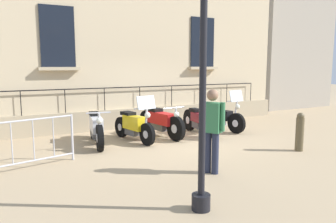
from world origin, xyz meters
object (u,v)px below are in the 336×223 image
Objects in this scene: motorcycle_red at (161,122)px; motorcycle_maroon at (199,121)px; motorcycle_white at (96,128)px; motorcycle_yellow at (134,126)px; motorcycle_black at (220,117)px; pedestrian_standing at (212,126)px; bollard at (300,132)px; crowd_barrier at (23,143)px.

motorcycle_red is 1.21m from motorcycle_maroon.
motorcycle_yellow is (0.14, 1.05, 0.01)m from motorcycle_white.
motorcycle_black is at bearing 104.79° from motorcycle_maroon.
motorcycle_red is 3.59m from pedestrian_standing.
bollard is (2.84, 1.14, 0.07)m from motorcycle_maroon.
crowd_barrier reaches higher than motorcycle_maroon.
motorcycle_black is at bearing 103.65° from crowd_barrier.
motorcycle_red is at bearing -90.60° from motorcycle_black.
pedestrian_standing reaches higher than motorcycle_maroon.
motorcycle_yellow is 0.97× the size of motorcycle_maroon.
motorcycle_yellow is at bearing -86.71° from motorcycle_black.
crowd_barrier is at bearing -76.58° from motorcycle_maroon.
motorcycle_maroon is 5.24m from crowd_barrier.
pedestrian_standing is (3.21, -1.81, 0.53)m from motorcycle_maroon.
bollard is 3.01m from pedestrian_standing.
motorcycle_yellow is 4.38m from bollard.
motorcycle_white is at bearing -89.47° from motorcycle_black.
motorcycle_white is 4.18m from motorcycle_black.
motorcycle_white reaches higher than motorcycle_maroon.
pedestrian_standing is at bearing 21.44° from motorcycle_white.
crowd_barrier reaches higher than bollard.
motorcycle_red is at bearing 91.78° from motorcycle_white.
motorcycle_white is 1.06m from motorcycle_yellow.
motorcycle_maroon is at bearing -75.21° from motorcycle_black.
motorcycle_red is 1.03× the size of crowd_barrier.
crowd_barrier is at bearing -66.37° from motorcycle_yellow.
motorcycle_maroon is at bearing -158.14° from bollard.
motorcycle_yellow is at bearing -132.01° from bollard.
motorcycle_maroon is 0.94× the size of crowd_barrier.
motorcycle_red is at bearing 102.18° from motorcycle_yellow.
crowd_barrier is at bearing -104.66° from bollard.
bollard is (3.14, 2.31, 0.04)m from motorcycle_red.
motorcycle_black is (0.02, 2.19, -0.01)m from motorcycle_red.
pedestrian_standing reaches higher than motorcycle_white.
bollard is at bearing 47.99° from motorcycle_yellow.
motorcycle_white is 1.14× the size of motorcycle_yellow.
bollard is at bearing 2.34° from motorcycle_black.
motorcycle_white is 1.31× the size of pedestrian_standing.
pedestrian_standing is at bearing -29.47° from motorcycle_maroon.
motorcycle_white is at bearing -88.22° from motorcycle_red.
crowd_barrier reaches higher than motorcycle_red.
motorcycle_white is at bearing -97.65° from motorcycle_yellow.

